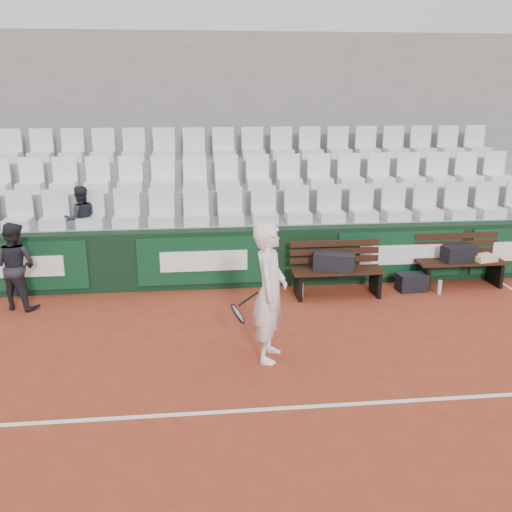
# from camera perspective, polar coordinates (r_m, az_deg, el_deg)

# --- Properties ---
(ground) EXTENTS (80.00, 80.00, 0.00)m
(ground) POSITION_cam_1_polar(r_m,az_deg,el_deg) (6.28, -2.40, -15.29)
(ground) COLOR #963821
(ground) RESTS_ON ground
(court_baseline) EXTENTS (18.00, 0.06, 0.01)m
(court_baseline) POSITION_cam_1_polar(r_m,az_deg,el_deg) (6.28, -2.40, -15.26)
(court_baseline) COLOR white
(court_baseline) RESTS_ON ground
(back_barrier) EXTENTS (18.00, 0.34, 1.00)m
(back_barrier) POSITION_cam_1_polar(r_m,az_deg,el_deg) (9.74, -3.67, -0.24)
(back_barrier) COLOR black
(back_barrier) RESTS_ON ground
(grandstand_tier_front) EXTENTS (18.00, 0.95, 1.00)m
(grandstand_tier_front) POSITION_cam_1_polar(r_m,az_deg,el_deg) (10.35, -4.22, 0.75)
(grandstand_tier_front) COLOR gray
(grandstand_tier_front) RESTS_ON ground
(grandstand_tier_mid) EXTENTS (18.00, 0.95, 1.45)m
(grandstand_tier_mid) POSITION_cam_1_polar(r_m,az_deg,el_deg) (11.21, -4.44, 3.18)
(grandstand_tier_mid) COLOR gray
(grandstand_tier_mid) RESTS_ON ground
(grandstand_tier_back) EXTENTS (18.00, 0.95, 1.90)m
(grandstand_tier_back) POSITION_cam_1_polar(r_m,az_deg,el_deg) (12.09, -4.62, 5.25)
(grandstand_tier_back) COLOR gray
(grandstand_tier_back) RESTS_ON ground
(grandstand_rear_wall) EXTENTS (18.00, 0.30, 4.40)m
(grandstand_rear_wall) POSITION_cam_1_polar(r_m,az_deg,el_deg) (12.53, -4.85, 11.43)
(grandstand_rear_wall) COLOR gray
(grandstand_rear_wall) RESTS_ON ground
(seat_row_front) EXTENTS (11.90, 0.44, 0.63)m
(seat_row_front) POSITION_cam_1_polar(r_m,az_deg,el_deg) (9.98, -4.28, 4.99)
(seat_row_front) COLOR silver
(seat_row_front) RESTS_ON grandstand_tier_front
(seat_row_mid) EXTENTS (11.90, 0.44, 0.63)m
(seat_row_mid) POSITION_cam_1_polar(r_m,az_deg,el_deg) (10.84, -4.53, 8.32)
(seat_row_mid) COLOR white
(seat_row_mid) RESTS_ON grandstand_tier_mid
(seat_row_back) EXTENTS (11.90, 0.44, 0.63)m
(seat_row_back) POSITION_cam_1_polar(r_m,az_deg,el_deg) (11.73, -4.74, 11.16)
(seat_row_back) COLOR silver
(seat_row_back) RESTS_ON grandstand_tier_back
(bench_left) EXTENTS (1.50, 0.56, 0.45)m
(bench_left) POSITION_cam_1_polar(r_m,az_deg,el_deg) (9.46, 8.10, -2.64)
(bench_left) COLOR black
(bench_left) RESTS_ON ground
(bench_right) EXTENTS (1.50, 0.56, 0.45)m
(bench_right) POSITION_cam_1_polar(r_m,az_deg,el_deg) (10.45, 19.64, -1.61)
(bench_right) COLOR #33180F
(bench_right) RESTS_ON ground
(sports_bag_left) EXTENTS (0.70, 0.48, 0.28)m
(sports_bag_left) POSITION_cam_1_polar(r_m,az_deg,el_deg) (9.31, 7.82, -0.59)
(sports_bag_left) COLOR black
(sports_bag_left) RESTS_ON bench_left
(sports_bag_right) EXTENTS (0.63, 0.40, 0.27)m
(sports_bag_right) POSITION_cam_1_polar(r_m,az_deg,el_deg) (10.32, 19.62, 0.26)
(sports_bag_right) COLOR black
(sports_bag_right) RESTS_ON bench_right
(towel) EXTENTS (0.42, 0.35, 0.10)m
(towel) POSITION_cam_1_polar(r_m,az_deg,el_deg) (10.51, 21.87, -0.17)
(towel) COLOR beige
(towel) RESTS_ON bench_right
(sports_bag_ground) EXTENTS (0.51, 0.34, 0.30)m
(sports_bag_ground) POSITION_cam_1_polar(r_m,az_deg,el_deg) (9.97, 15.31, -2.54)
(sports_bag_ground) COLOR black
(sports_bag_ground) RESTS_ON ground
(water_bottle_near) EXTENTS (0.07, 0.07, 0.24)m
(water_bottle_near) POSITION_cam_1_polar(r_m,az_deg,el_deg) (9.36, 4.54, -3.43)
(water_bottle_near) COLOR silver
(water_bottle_near) RESTS_ON ground
(water_bottle_far) EXTENTS (0.07, 0.07, 0.24)m
(water_bottle_far) POSITION_cam_1_polar(r_m,az_deg,el_deg) (9.95, 17.88, -2.99)
(water_bottle_far) COLOR #B2C1C9
(water_bottle_far) RESTS_ON ground
(tennis_player) EXTENTS (0.79, 0.73, 1.76)m
(tennis_player) POSITION_cam_1_polar(r_m,az_deg,el_deg) (7.03, 1.38, -3.69)
(tennis_player) COLOR white
(tennis_player) RESTS_ON ground
(ball_kid) EXTENTS (0.81, 0.73, 1.37)m
(ball_kid) POSITION_cam_1_polar(r_m,az_deg,el_deg) (9.46, -22.93, -0.91)
(ball_kid) COLOR black
(ball_kid) RESTS_ON ground
(spectator_c) EXTENTS (0.67, 0.58, 1.15)m
(spectator_c) POSITION_cam_1_polar(r_m,az_deg,el_deg) (10.16, -17.30, 6.00)
(spectator_c) COLOR #1D212B
(spectator_c) RESTS_ON grandstand_tier_front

